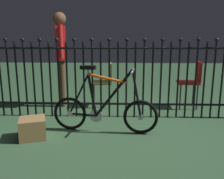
{
  "coord_description": "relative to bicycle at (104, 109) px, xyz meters",
  "views": [
    {
      "loc": [
        0.02,
        -2.93,
        1.21
      ],
      "look_at": [
        -0.1,
        0.21,
        0.55
      ],
      "focal_mm": 37.44,
      "sensor_mm": 36.0,
      "label": 1
    }
  ],
  "objects": [
    {
      "name": "iron_fence",
      "position": [
        0.14,
        0.63,
        0.35
      ],
      "size": [
        4.68,
        0.07,
        1.31
      ],
      "color": "black",
      "rests_on": "ground"
    },
    {
      "name": "ground_plane",
      "position": [
        0.2,
        -0.05,
        -0.31
      ],
      "size": [
        20.0,
        20.0,
        0.0
      ],
      "primitive_type": "plane",
      "color": "#305134"
    },
    {
      "name": "chair_olive",
      "position": [
        -0.07,
        1.26,
        0.19
      ],
      "size": [
        0.4,
        0.39,
        0.81
      ],
      "color": "black",
      "rests_on": "ground"
    },
    {
      "name": "chair_red",
      "position": [
        1.5,
        1.22,
        0.21
      ],
      "size": [
        0.39,
        0.39,
        0.84
      ],
      "color": "black",
      "rests_on": "ground"
    },
    {
      "name": "bicycle",
      "position": [
        0.0,
        0.0,
        0.0
      ],
      "size": [
        1.42,
        0.4,
        0.89
      ],
      "color": "black",
      "rests_on": "ground"
    },
    {
      "name": "display_crate",
      "position": [
        -0.89,
        -0.24,
        -0.18
      ],
      "size": [
        0.4,
        0.4,
        0.26
      ],
      "primitive_type": "cube",
      "rotation": [
        0.0,
        0.0,
        0.33
      ],
      "color": "olive",
      "rests_on": "ground"
    },
    {
      "name": "person_visitor",
      "position": [
        -0.88,
        1.28,
        0.72
      ],
      "size": [
        0.26,
        0.46,
        1.71
      ],
      "color": "#4C3823",
      "rests_on": "ground"
    }
  ]
}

